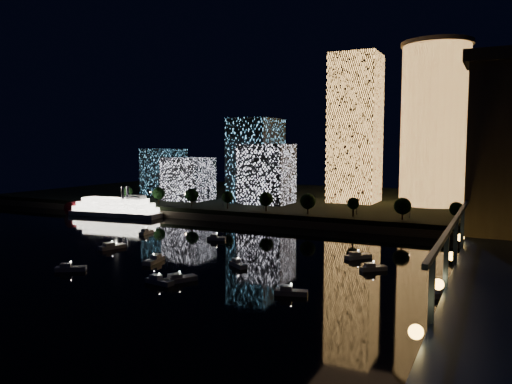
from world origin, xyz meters
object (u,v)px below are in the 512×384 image
Objects in this scene: truss_bridge at (499,230)px; riverboat at (111,208)px; tower_cylindrical at (434,124)px; tower_rectangular at (355,129)px.

truss_bridge is 5.11× the size of riverboat.
truss_bridge is (30.87, -142.86, -28.73)m from tower_cylindrical.
tower_rectangular is at bearing -175.76° from tower_cylindrical.
tower_rectangular is 130.54m from riverboat.
truss_bridge is at bearing -21.65° from riverboat.
truss_bridge reaches higher than riverboat.
tower_cylindrical is 0.30× the size of truss_bridge.
tower_cylindrical is at bearing 102.19° from truss_bridge.
riverboat is at bearing -144.69° from tower_rectangular.
riverboat is (-101.58, -71.95, -39.29)m from tower_rectangular.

